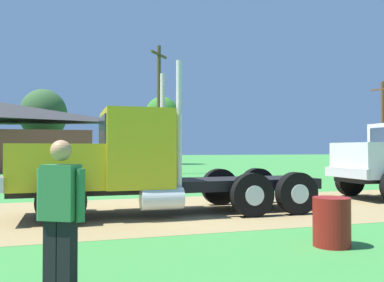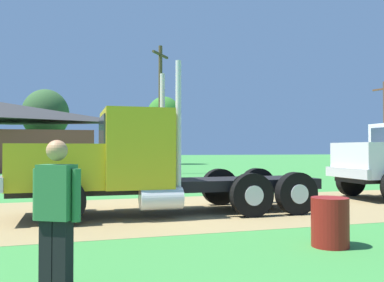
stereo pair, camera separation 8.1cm
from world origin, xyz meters
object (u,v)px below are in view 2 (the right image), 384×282
visitor_walking_mid (56,212)px  utility_pole_near (160,106)px  truck_foreground_white (131,166)px  steel_barrel (330,222)px  shed_building (0,137)px

visitor_walking_mid → utility_pole_near: utility_pole_near is taller
truck_foreground_white → steel_barrel: 5.25m
steel_barrel → truck_foreground_white: bearing=122.6°
truck_foreground_white → steel_barrel: (2.79, -4.37, -0.82)m
visitor_walking_mid → steel_barrel: (4.45, 1.18, -0.54)m
shed_building → utility_pole_near: (10.93, -7.00, 2.03)m
steel_barrel → utility_pole_near: 21.47m
shed_building → utility_pole_near: utility_pole_near is taller
utility_pole_near → steel_barrel: bearing=-94.5°
truck_foreground_white → utility_pole_near: (4.44, 16.63, 3.35)m
utility_pole_near → truck_foreground_white: bearing=-104.9°
steel_barrel → shed_building: 29.58m
visitor_walking_mid → steel_barrel: size_ratio=2.11×
steel_barrel → utility_pole_near: utility_pole_near is taller
visitor_walking_mid → shed_building: size_ratio=0.12×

